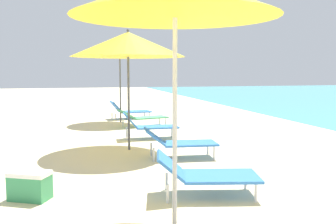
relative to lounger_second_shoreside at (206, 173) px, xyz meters
name	(u,v)px	position (x,y,z in m)	size (l,w,h in m)	color
lounger_second_shoreside	(206,173)	(0.00, 0.00, 0.00)	(1.53, 0.97, 0.61)	blue
umbrella_third	(128,44)	(-0.61, 3.31, 2.00)	(2.48, 2.48, 2.65)	#4C4C51
lounger_third_shoreside	(149,125)	(0.09, 4.57, 0.03)	(1.44, 0.63, 0.68)	blue
lounger_third_inland	(179,142)	(0.26, 2.28, 0.01)	(1.50, 0.75, 0.62)	blue
umbrella_farthest	(120,46)	(-0.26, 7.83, 2.27)	(2.12, 2.12, 2.94)	#4C4C51
lounger_farthest_shoreside	(129,110)	(0.18, 8.74, -0.01)	(1.52, 0.86, 0.66)	blue
lounger_farthest_inland	(143,117)	(0.31, 6.74, -0.02)	(1.65, 0.91, 0.56)	#4CA572
cooler_box	(30,185)	(-2.38, 0.42, -0.12)	(0.62, 0.52, 0.39)	#338C59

